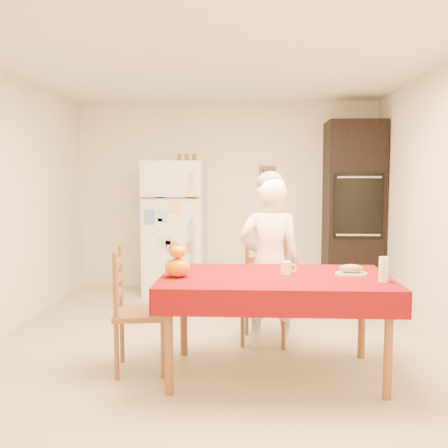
# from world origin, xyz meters

# --- Properties ---
(floor) EXTENTS (4.50, 4.50, 0.00)m
(floor) POSITION_xyz_m (0.00, 0.00, 0.00)
(floor) COLOR #BFAF8A
(floor) RESTS_ON ground
(room_shell) EXTENTS (4.02, 4.52, 2.51)m
(room_shell) POSITION_xyz_m (0.00, 0.00, 1.62)
(room_shell) COLOR #F4E9CD
(room_shell) RESTS_ON ground
(refrigerator) EXTENTS (0.75, 0.74, 1.70)m
(refrigerator) POSITION_xyz_m (-0.65, 1.88, 0.85)
(refrigerator) COLOR white
(refrigerator) RESTS_ON floor
(oven_cabinet) EXTENTS (0.70, 0.62, 2.20)m
(oven_cabinet) POSITION_xyz_m (1.63, 1.93, 1.10)
(oven_cabinet) COLOR black
(oven_cabinet) RESTS_ON floor
(dining_table) EXTENTS (1.70, 1.00, 0.76)m
(dining_table) POSITION_xyz_m (0.50, -0.80, 0.69)
(dining_table) COLOR brown
(dining_table) RESTS_ON floor
(chair_far) EXTENTS (0.46, 0.44, 0.95)m
(chair_far) POSITION_xyz_m (0.45, 0.02, 0.51)
(chair_far) COLOR brown
(chair_far) RESTS_ON floor
(chair_left) EXTENTS (0.46, 0.47, 0.95)m
(chair_left) POSITION_xyz_m (-0.59, -0.77, 0.51)
(chair_left) COLOR brown
(chair_left) RESTS_ON floor
(seated_woman) EXTENTS (0.56, 0.39, 1.49)m
(seated_woman) POSITION_xyz_m (0.49, -0.18, 0.75)
(seated_woman) COLOR white
(seated_woman) RESTS_ON floor
(coffee_mug) EXTENTS (0.08, 0.08, 0.10)m
(coffee_mug) POSITION_xyz_m (0.59, -0.76, 0.81)
(coffee_mug) COLOR white
(coffee_mug) RESTS_ON dining_table
(pumpkin_lower) EXTENTS (0.19, 0.19, 0.14)m
(pumpkin_lower) POSITION_xyz_m (-0.22, -0.89, 0.83)
(pumpkin_lower) COLOR #EE4D05
(pumpkin_lower) RESTS_ON dining_table
(pumpkin_upper) EXTENTS (0.12, 0.12, 0.09)m
(pumpkin_upper) POSITION_xyz_m (-0.22, -0.89, 0.95)
(pumpkin_upper) COLOR #E25505
(pumpkin_upper) RESTS_ON pumpkin_lower
(wine_glass) EXTENTS (0.07, 0.07, 0.18)m
(wine_glass) POSITION_xyz_m (1.25, -0.98, 0.85)
(wine_glass) COLOR white
(wine_glass) RESTS_ON dining_table
(bread_plate) EXTENTS (0.24, 0.24, 0.02)m
(bread_plate) POSITION_xyz_m (1.07, -0.75, 0.77)
(bread_plate) COLOR silver
(bread_plate) RESTS_ON dining_table
(bread_loaf) EXTENTS (0.18, 0.10, 0.06)m
(bread_loaf) POSITION_xyz_m (1.07, -0.75, 0.81)
(bread_loaf) COLOR #9B6F4C
(bread_loaf) RESTS_ON bread_plate
(spice_jar_left) EXTENTS (0.05, 0.05, 0.10)m
(spice_jar_left) POSITION_xyz_m (-0.59, 1.93, 1.75)
(spice_jar_left) COLOR #8F551A
(spice_jar_left) RESTS_ON refrigerator
(spice_jar_mid) EXTENTS (0.05, 0.05, 0.10)m
(spice_jar_mid) POSITION_xyz_m (-0.50, 1.93, 1.75)
(spice_jar_mid) COLOR #8E5219
(spice_jar_mid) RESTS_ON refrigerator
(spice_jar_right) EXTENTS (0.05, 0.05, 0.10)m
(spice_jar_right) POSITION_xyz_m (-0.40, 1.93, 1.75)
(spice_jar_right) COLOR brown
(spice_jar_right) RESTS_ON refrigerator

